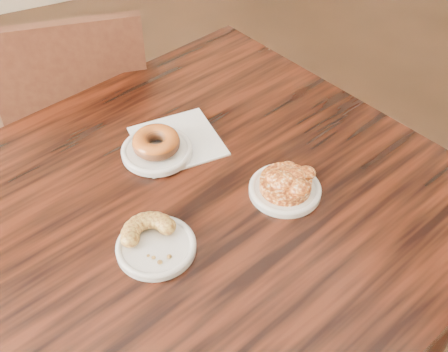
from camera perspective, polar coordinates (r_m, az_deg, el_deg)
name	(u,v)px	position (r m, az deg, el deg)	size (l,w,h in m)	color
cafe_table	(213,301)	(1.41, -1.18, -12.62)	(0.95, 0.95, 0.75)	black
chair_far	(86,127)	(1.80, -13.84, 4.83)	(0.42, 0.42, 0.90)	black
napkin	(177,141)	(1.24, -4.75, 3.56)	(0.18, 0.18, 0.00)	white
plate_donut	(157,151)	(1.20, -6.82, 2.55)	(0.15, 0.15, 0.01)	white
plate_cruller	(156,247)	(1.03, -6.91, -7.19)	(0.15, 0.15, 0.01)	silver
plate_fritter	(285,190)	(1.12, 6.20, -1.41)	(0.14, 0.14, 0.01)	white
glazed_donut	(156,142)	(1.19, -6.92, 3.41)	(0.10, 0.10, 0.04)	brown
apple_fritter	(286,182)	(1.11, 6.29, -0.59)	(0.15, 0.15, 0.03)	#4B1808
cruller_fragment	(155,239)	(1.01, -7.02, -6.41)	(0.12, 0.12, 0.03)	brown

